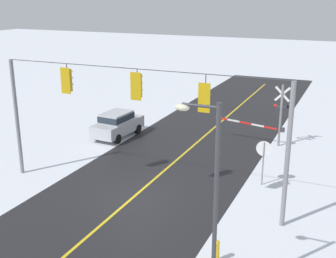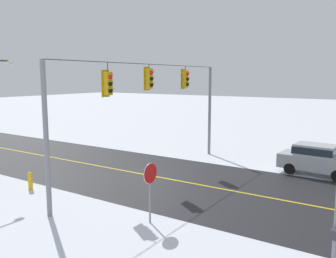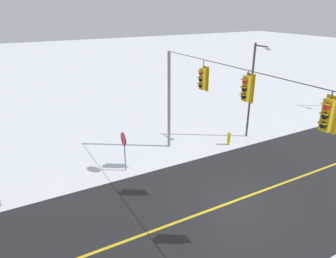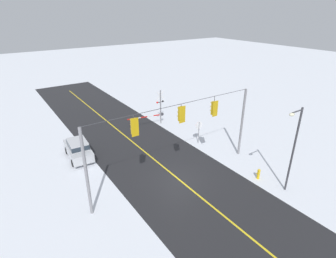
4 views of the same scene
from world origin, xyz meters
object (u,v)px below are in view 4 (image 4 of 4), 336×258
(railroad_crossing, at_px, (157,108))
(parked_car_silver, at_px, (78,148))
(stop_sign, at_px, (199,127))
(streetlamp_near, at_px, (293,144))
(fire_hydrant, at_px, (259,174))

(railroad_crossing, xyz_separation_m, parked_car_silver, (10.00, 2.58, -1.02))
(stop_sign, xyz_separation_m, streetlamp_near, (-0.26, 9.47, 2.20))
(stop_sign, bearing_deg, fire_hydrant, 89.52)
(stop_sign, height_order, fire_hydrant, stop_sign)
(railroad_crossing, distance_m, streetlamp_near, 16.03)
(fire_hydrant, bearing_deg, railroad_crossing, -87.19)
(parked_car_silver, relative_size, streetlamp_near, 0.66)
(fire_hydrant, bearing_deg, parked_car_silver, -46.46)
(railroad_crossing, relative_size, fire_hydrant, 5.41)
(streetlamp_near, distance_m, fire_hydrant, 4.03)
(railroad_crossing, distance_m, parked_car_silver, 10.38)
(railroad_crossing, height_order, fire_hydrant, railroad_crossing)
(stop_sign, xyz_separation_m, railroad_crossing, (0.74, -6.41, 0.26))
(stop_sign, relative_size, fire_hydrant, 2.67)
(stop_sign, bearing_deg, railroad_crossing, -83.41)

